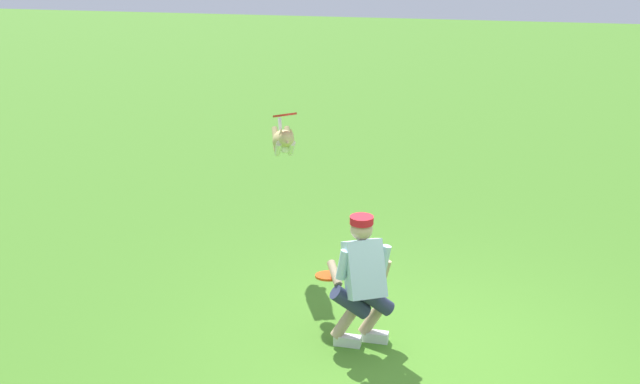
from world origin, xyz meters
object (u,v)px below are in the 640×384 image
Objects in this scene: person at (363,278)px; frisbee_held at (329,276)px; dog at (284,141)px; frisbee_flying at (285,115)px.

frisbee_held is at bearing 38.35° from person.
frisbee_held is (0.36, -0.15, -0.09)m from person.
dog is 3.80× the size of frisbee_held.
frisbee_held is at bearing 121.75° from frisbee_flying.
frisbee_flying reaches higher than person.
person is at bearing 128.78° from frisbee_flying.
person reaches higher than frisbee_held.
frisbee_held is (-0.78, 1.27, -1.26)m from frisbee_flying.
dog is at bearing 6.88° from person.
frisbee_held is (-0.91, 1.62, -0.86)m from dog.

